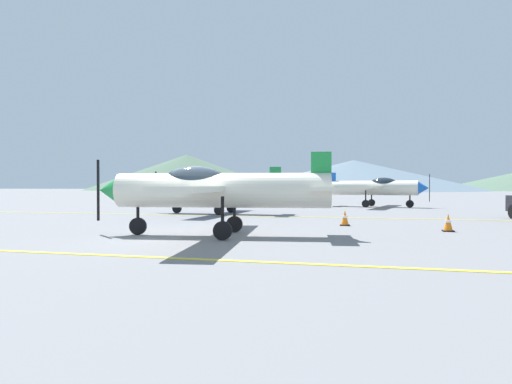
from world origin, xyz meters
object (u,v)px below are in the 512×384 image
(airplane_mid, at_px, (217,188))
(traffic_cone_front, at_px, (448,223))
(airplane_near, at_px, (214,189))
(traffic_cone_side, at_px, (345,218))
(airplane_far, at_px, (375,187))

(airplane_mid, relative_size, traffic_cone_front, 14.21)
(airplane_near, xyz_separation_m, airplane_mid, (-3.38, 10.09, 0.00))
(airplane_near, relative_size, traffic_cone_front, 14.30)
(airplane_mid, distance_m, traffic_cone_side, 9.12)
(airplane_near, bearing_deg, airplane_far, 75.91)
(airplane_mid, bearing_deg, traffic_cone_front, -33.63)
(airplane_far, distance_m, traffic_cone_side, 16.05)
(airplane_far, height_order, traffic_cone_front, airplane_far)
(airplane_mid, bearing_deg, airplane_near, -71.47)
(airplane_far, xyz_separation_m, traffic_cone_front, (2.02, -17.32, -1.13))
(airplane_far, bearing_deg, airplane_near, -104.09)
(airplane_far, relative_size, traffic_cone_front, 14.26)
(airplane_far, height_order, traffic_cone_side, airplane_far)
(traffic_cone_side, bearing_deg, traffic_cone_front, -21.80)
(airplane_mid, height_order, traffic_cone_front, airplane_mid)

